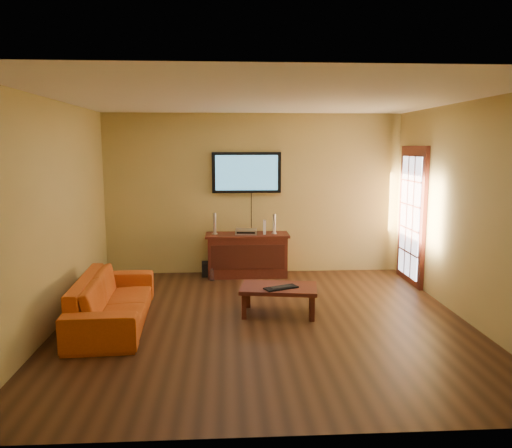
{
  "coord_description": "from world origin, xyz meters",
  "views": [
    {
      "loc": [
        -0.46,
        -5.92,
        2.14
      ],
      "look_at": [
        -0.06,
        0.8,
        1.1
      ],
      "focal_mm": 35.0,
      "sensor_mm": 36.0,
      "label": 1
    }
  ],
  "objects": [
    {
      "name": "sofa",
      "position": [
        -1.85,
        0.04,
        0.4
      ],
      "size": [
        0.7,
        2.06,
        0.79
      ],
      "primitive_type": "imported",
      "rotation": [
        0.0,
        0.0,
        1.62
      ],
      "color": "#BD4D15",
      "rests_on": "ground"
    },
    {
      "name": "game_console",
      "position": [
        0.17,
        2.22,
        0.82
      ],
      "size": [
        0.06,
        0.16,
        0.22
      ],
      "primitive_type": "cube",
      "rotation": [
        0.0,
        0.0,
        -0.06
      ],
      "color": "white",
      "rests_on": "media_console"
    },
    {
      "name": "speaker_left",
      "position": [
        -0.66,
        2.24,
        0.88
      ],
      "size": [
        0.1,
        0.1,
        0.35
      ],
      "color": "silver",
      "rests_on": "media_console"
    },
    {
      "name": "television",
      "position": [
        -0.12,
        2.45,
        1.72
      ],
      "size": [
        1.16,
        0.08,
        0.68
      ],
      "color": "black",
      "rests_on": "ground"
    },
    {
      "name": "av_receiver",
      "position": [
        -0.14,
        2.23,
        0.75
      ],
      "size": [
        0.37,
        0.28,
        0.08
      ],
      "primitive_type": "cube",
      "rotation": [
        0.0,
        0.0,
        -0.09
      ],
      "color": "silver",
      "rests_on": "media_console"
    },
    {
      "name": "subwoofer",
      "position": [
        -0.77,
        2.26,
        0.12
      ],
      "size": [
        0.25,
        0.25,
        0.23
      ],
      "primitive_type": "cube",
      "rotation": [
        0.0,
        0.0,
        0.06
      ],
      "color": "black",
      "rests_on": "ground"
    },
    {
      "name": "media_console",
      "position": [
        -0.12,
        2.23,
        0.36
      ],
      "size": [
        1.38,
        0.53,
        0.71
      ],
      "color": "#41160E",
      "rests_on": "ground"
    },
    {
      "name": "ground_plane",
      "position": [
        0.0,
        0.0,
        0.0
      ],
      "size": [
        5.0,
        5.0,
        0.0
      ],
      "primitive_type": "plane",
      "color": "black",
      "rests_on": "ground"
    },
    {
      "name": "french_door",
      "position": [
        2.46,
        1.7,
        1.05
      ],
      "size": [
        0.07,
        1.02,
        2.22
      ],
      "color": "#41160E",
      "rests_on": "ground"
    },
    {
      "name": "bottle",
      "position": [
        -0.71,
        1.96,
        0.09
      ],
      "size": [
        0.07,
        0.07,
        0.2
      ],
      "color": "white",
      "rests_on": "ground"
    },
    {
      "name": "keyboard",
      "position": [
        0.22,
        0.16,
        0.38
      ],
      "size": [
        0.46,
        0.33,
        0.03
      ],
      "color": "black",
      "rests_on": "coffee_table"
    },
    {
      "name": "speaker_right",
      "position": [
        0.33,
        2.23,
        0.86
      ],
      "size": [
        0.09,
        0.09,
        0.33
      ],
      "color": "silver",
      "rests_on": "media_console"
    },
    {
      "name": "coffee_table",
      "position": [
        0.2,
        0.26,
        0.32
      ],
      "size": [
        1.05,
        0.73,
        0.37
      ],
      "color": "#41160E",
      "rests_on": "ground"
    },
    {
      "name": "room_walls",
      "position": [
        0.0,
        0.62,
        1.69
      ],
      "size": [
        5.0,
        5.0,
        5.0
      ],
      "color": "tan",
      "rests_on": "ground"
    }
  ]
}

